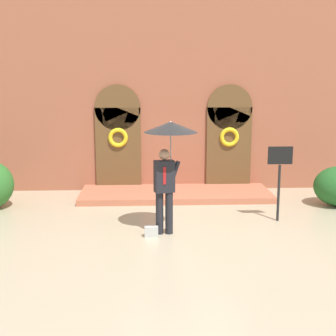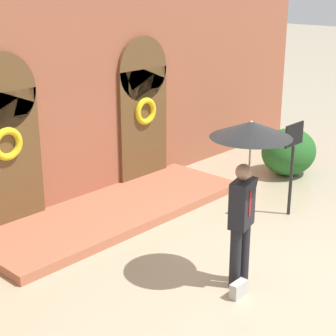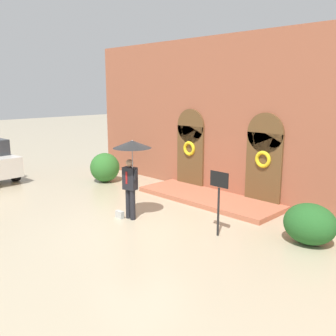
{
  "view_description": "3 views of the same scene",
  "coord_description": "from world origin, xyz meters",
  "px_view_note": "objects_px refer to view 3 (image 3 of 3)",
  "views": [
    {
      "loc": [
        -0.79,
        -9.45,
        3.22
      ],
      "look_at": [
        -0.29,
        1.26,
        1.15
      ],
      "focal_mm": 50.0,
      "sensor_mm": 36.0,
      "label": 1
    },
    {
      "loc": [
        -6.27,
        -4.08,
        4.16
      ],
      "look_at": [
        0.04,
        1.77,
        1.2
      ],
      "focal_mm": 60.0,
      "sensor_mm": 36.0,
      "label": 2
    },
    {
      "loc": [
        7.84,
        -6.72,
        3.78
      ],
      "look_at": [
        -0.48,
        1.58,
        1.29
      ],
      "focal_mm": 40.0,
      "sensor_mm": 36.0,
      "label": 3
    }
  ],
  "objects_px": {
    "person_with_umbrella": "(132,156)",
    "handbag": "(120,214)",
    "shrub_right": "(310,224)",
    "sign_post": "(219,193)",
    "shrub_left": "(105,167)"
  },
  "relations": [
    {
      "from": "handbag",
      "to": "shrub_left",
      "type": "height_order",
      "value": "shrub_left"
    },
    {
      "from": "handbag",
      "to": "shrub_right",
      "type": "distance_m",
      "value": 5.31
    },
    {
      "from": "person_with_umbrella",
      "to": "handbag",
      "type": "relative_size",
      "value": 8.44
    },
    {
      "from": "person_with_umbrella",
      "to": "handbag",
      "type": "height_order",
      "value": "person_with_umbrella"
    },
    {
      "from": "person_with_umbrella",
      "to": "handbag",
      "type": "bearing_deg",
      "value": -151.94
    },
    {
      "from": "shrub_left",
      "to": "shrub_right",
      "type": "relative_size",
      "value": 0.92
    },
    {
      "from": "handbag",
      "to": "shrub_right",
      "type": "relative_size",
      "value": 0.21
    },
    {
      "from": "person_with_umbrella",
      "to": "handbag",
      "type": "xyz_separation_m",
      "value": [
        -0.38,
        -0.2,
        -1.8
      ]
    },
    {
      "from": "handbag",
      "to": "shrub_left",
      "type": "xyz_separation_m",
      "value": [
        -4.02,
        2.36,
        0.49
      ]
    },
    {
      "from": "sign_post",
      "to": "shrub_right",
      "type": "relative_size",
      "value": 1.31
    },
    {
      "from": "shrub_right",
      "to": "sign_post",
      "type": "bearing_deg",
      "value": -148.01
    },
    {
      "from": "person_with_umbrella",
      "to": "sign_post",
      "type": "relative_size",
      "value": 1.37
    },
    {
      "from": "handbag",
      "to": "sign_post",
      "type": "bearing_deg",
      "value": 17.55
    },
    {
      "from": "shrub_left",
      "to": "shrub_right",
      "type": "bearing_deg",
      "value": -1.1
    },
    {
      "from": "person_with_umbrella",
      "to": "shrub_left",
      "type": "xyz_separation_m",
      "value": [
        -4.4,
        2.16,
        -1.31
      ]
    }
  ]
}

